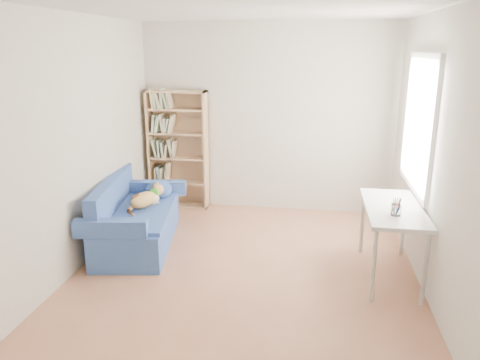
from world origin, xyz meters
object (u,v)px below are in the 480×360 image
sofa (136,219)px  desk (393,214)px  pen_cup (396,208)px  bookshelf (178,154)px

sofa → desk: 2.89m
sofa → pen_cup: 2.94m
sofa → bookshelf: bearing=75.6°
sofa → bookshelf: 1.48m
desk → sofa: bearing=172.2°
desk → pen_cup: 0.29m
desk → pen_cup: bearing=-95.0°
bookshelf → desk: 3.25m
sofa → pen_cup: bearing=-21.9°
sofa → pen_cup: size_ratio=9.59×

